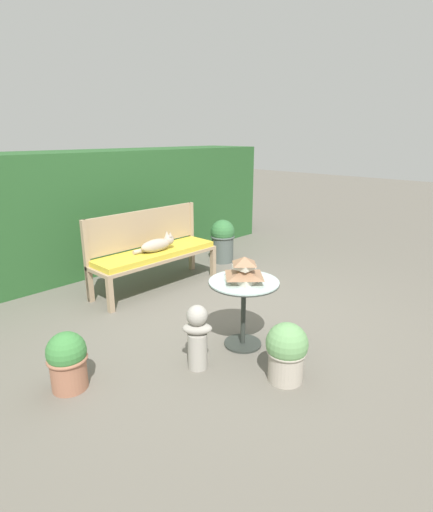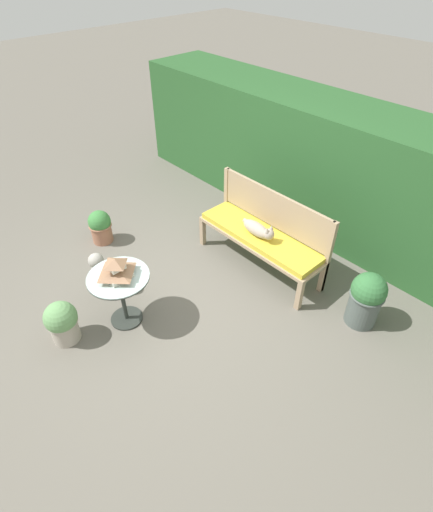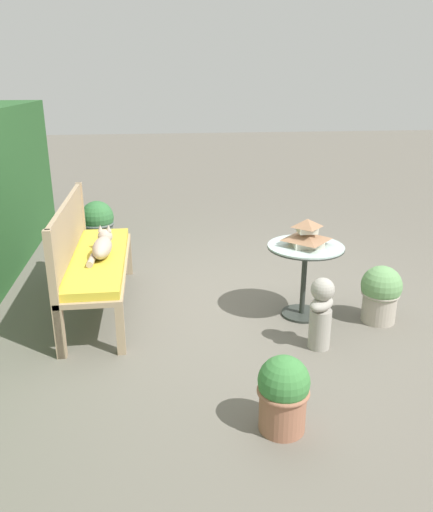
% 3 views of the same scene
% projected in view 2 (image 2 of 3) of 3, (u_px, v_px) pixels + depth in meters
% --- Properties ---
extents(ground, '(30.00, 30.00, 0.00)m').
position_uv_depth(ground, '(182.00, 302.00, 4.52)').
color(ground, '#666056').
extents(foliage_hedge_back, '(6.40, 1.04, 1.64)m').
position_uv_depth(foliage_hedge_back, '(326.00, 166.00, 5.32)').
color(foliage_hedge_back, '#285628').
rests_on(foliage_hedge_back, ground).
extents(garden_bench, '(1.66, 0.48, 0.49)m').
position_uv_depth(garden_bench, '(260.00, 238.00, 4.74)').
color(garden_bench, tan).
rests_on(garden_bench, ground).
extents(bench_backrest, '(1.66, 0.06, 0.96)m').
position_uv_depth(bench_backrest, '(274.00, 213.00, 4.69)').
color(bench_backrest, tan).
rests_on(bench_backrest, ground).
extents(cat, '(0.54, 0.19, 0.22)m').
position_uv_depth(cat, '(258.00, 230.00, 4.62)').
color(cat, '#A89989').
rests_on(cat, garden_bench).
extents(patio_table, '(0.62, 0.62, 0.62)m').
position_uv_depth(patio_table, '(120.00, 286.00, 4.02)').
color(patio_table, '#2D332D').
rests_on(patio_table, ground).
extents(pagoda_birdhouse, '(0.32, 0.32, 0.22)m').
position_uv_depth(pagoda_birdhouse, '(116.00, 269.00, 3.87)').
color(pagoda_birdhouse, silver).
rests_on(pagoda_birdhouse, patio_table).
extents(garden_bust, '(0.26, 0.27, 0.56)m').
position_uv_depth(garden_bust, '(99.00, 273.00, 4.46)').
color(garden_bust, '#A39E93').
rests_on(garden_bust, ground).
extents(potted_plant_bench_right, '(0.36, 0.36, 0.64)m').
position_uv_depth(potted_plant_bench_right, '(366.00, 298.00, 4.09)').
color(potted_plant_bench_right, '#4C5651').
rests_on(potted_plant_bench_right, ground).
extents(potted_plant_bench_left, '(0.33, 0.33, 0.48)m').
position_uv_depth(potted_plant_bench_left, '(62.00, 322.00, 3.96)').
color(potted_plant_bench_left, '#ADA393').
rests_on(potted_plant_bench_left, ground).
extents(potted_plant_hedge_corner, '(0.30, 0.30, 0.46)m').
position_uv_depth(potted_plant_hedge_corner, '(100.00, 226.00, 5.25)').
color(potted_plant_hedge_corner, '#9E664C').
rests_on(potted_plant_hedge_corner, ground).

